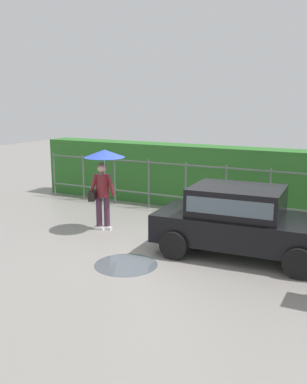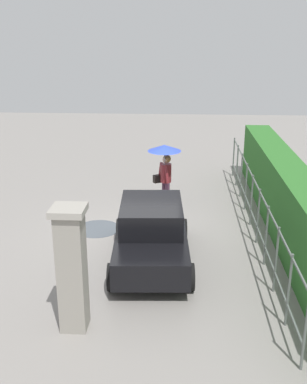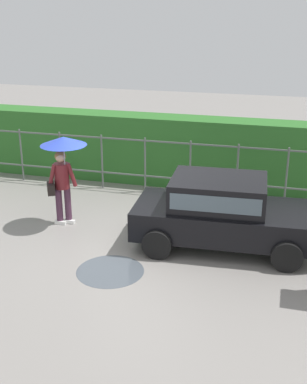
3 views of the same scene
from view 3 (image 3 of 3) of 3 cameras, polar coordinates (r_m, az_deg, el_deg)
ground_plane at (r=10.50m, az=-1.46°, el=-6.40°), size 40.00×40.00×0.00m
car at (r=10.38m, az=7.79°, el=-2.02°), size 3.82×2.03×1.48m
pedestrian at (r=11.28m, az=-10.33°, el=3.63°), size 1.02×1.02×2.07m
fence_section at (r=13.19m, az=1.58°, el=3.18°), size 11.03×0.05×1.50m
hedge_row at (r=13.99m, az=2.46°, el=4.71°), size 11.98×0.90×1.90m
puddle_near at (r=9.68m, az=-4.95°, el=-8.95°), size 1.29×1.29×0.00m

